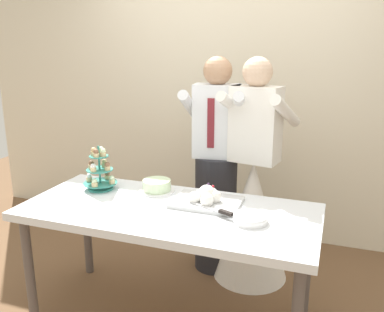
{
  "coord_description": "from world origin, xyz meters",
  "views": [
    {
      "loc": [
        0.92,
        -2.16,
        1.74
      ],
      "look_at": [
        0.1,
        0.15,
        1.07
      ],
      "focal_mm": 38.73,
      "sensor_mm": 36.0,
      "label": 1
    }
  ],
  "objects": [
    {
      "name": "person_groom",
      "position": [
        0.08,
        0.74,
        0.75
      ],
      "size": [
        0.52,
        0.54,
        1.66
      ],
      "color": "#232328",
      "rests_on": "ground_plane"
    },
    {
      "name": "plate_stack",
      "position": [
        0.51,
        -0.03,
        0.8
      ],
      "size": [
        0.2,
        0.19,
        0.04
      ],
      "color": "white",
      "rests_on": "dessert_table"
    },
    {
      "name": "dessert_table",
      "position": [
        0.0,
        0.0,
        0.7
      ],
      "size": [
        1.8,
        0.8,
        0.78
      ],
      "color": "silver",
      "rests_on": "ground_plane"
    },
    {
      "name": "cupcake_stand",
      "position": [
        -0.57,
        0.16,
        0.9
      ],
      "size": [
        0.23,
        0.23,
        0.31
      ],
      "color": "teal",
      "rests_on": "dessert_table"
    },
    {
      "name": "rear_wall",
      "position": [
        0.0,
        1.49,
        1.45
      ],
      "size": [
        5.2,
        0.1,
        2.9
      ],
      "primitive_type": "cube",
      "color": "beige",
      "rests_on": "ground_plane"
    },
    {
      "name": "main_cake_tray",
      "position": [
        0.2,
        0.14,
        0.81
      ],
      "size": [
        0.43,
        0.35,
        0.12
      ],
      "color": "silver",
      "rests_on": "dessert_table"
    },
    {
      "name": "person_bride",
      "position": [
        0.38,
        0.7,
        0.58
      ],
      "size": [
        0.57,
        0.56,
        1.66
      ],
      "color": "white",
      "rests_on": "ground_plane"
    },
    {
      "name": "round_cake",
      "position": [
        -0.19,
        0.25,
        0.81
      ],
      "size": [
        0.24,
        0.24,
        0.08
      ],
      "color": "white",
      "rests_on": "dessert_table"
    }
  ]
}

